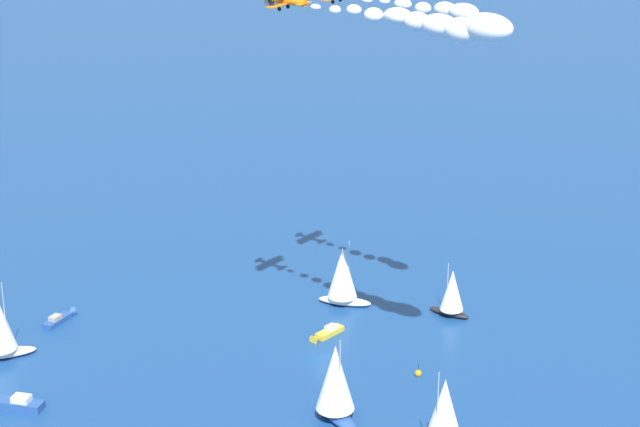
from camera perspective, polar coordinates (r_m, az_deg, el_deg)
ground_plane at (r=179.35m, az=0.22°, el=-7.49°), size 2000.00×2000.00×0.00m
motorboat_near_centre at (r=196.44m, az=-13.23°, el=-5.27°), size 6.25×6.60×2.10m
sailboat_far_stbd at (r=195.31m, az=1.18°, el=-3.22°), size 9.56×7.43×12.30m
sailboat_offshore at (r=160.25m, az=0.80°, el=-8.68°), size 6.84×10.69×13.29m
motorboat_trailing at (r=186.00m, az=0.30°, el=-6.22°), size 6.79×5.13×2.00m
sailboat_mid_cluster at (r=192.88m, az=6.83°, el=-4.07°), size 6.55×7.03×9.70m
sailboat_outer_ring_a at (r=152.08m, az=6.40°, el=-10.47°), size 10.97×7.71×13.76m
motorboat_outer_ring_b at (r=171.99m, az=-15.68°, el=-9.38°), size 9.20×6.76×2.69m
marker_buoy at (r=174.90m, az=5.09°, el=-8.22°), size 1.10×1.10×2.10m
biplane_lead at (r=154.46m, az=-1.76°, el=10.97°), size 6.74×6.87×3.60m
smoke_trail_lead at (r=138.36m, az=6.62°, el=9.66°), size 19.48×27.57×4.18m
smoke_trail_wingman at (r=158.76m, az=6.24°, el=10.44°), size 13.15×18.00×2.66m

